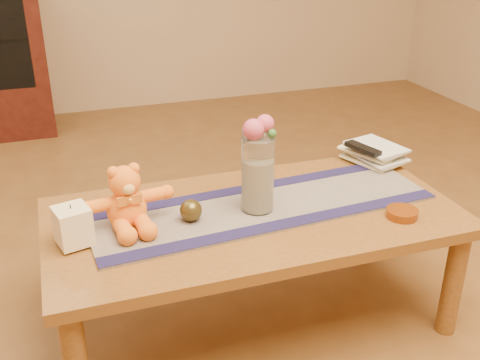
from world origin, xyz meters
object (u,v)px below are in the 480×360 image
object	(u,v)px
teddy_bear	(126,197)
amber_dish	(402,213)
tv_remote	(363,148)
book_bottom	(359,165)
pillar_candle	(73,226)
bronze_ball	(191,210)
glass_vase	(258,174)

from	to	relation	value
teddy_bear	amber_dish	world-z (taller)	teddy_bear
teddy_bear	tv_remote	bearing A→B (deg)	3.43
teddy_bear	tv_remote	xyz separation A→B (m)	(0.96, 0.17, -0.02)
book_bottom	amber_dish	size ratio (longest dim) A/B	2.10
pillar_candle	bronze_ball	size ratio (longest dim) A/B	1.62
pillar_candle	teddy_bear	bearing A→B (deg)	19.87
teddy_bear	glass_vase	xyz separation A→B (m)	(0.44, -0.03, 0.03)
teddy_bear	glass_vase	bearing A→B (deg)	-11.36
book_bottom	glass_vase	bearing A→B (deg)	-177.21
bronze_ball	book_bottom	bearing A→B (deg)	16.46
glass_vase	amber_dish	bearing A→B (deg)	-24.01
teddy_bear	bronze_ball	world-z (taller)	teddy_bear
tv_remote	bronze_ball	bearing A→B (deg)	178.84
pillar_candle	tv_remote	xyz separation A→B (m)	(1.13, 0.24, 0.02)
bronze_ball	amber_dish	world-z (taller)	bronze_ball
bronze_ball	book_bottom	world-z (taller)	bronze_ball
bronze_ball	teddy_bear	bearing A→B (deg)	168.70
book_bottom	tv_remote	size ratio (longest dim) A/B	1.39
tv_remote	amber_dish	distance (m)	0.42
tv_remote	amber_dish	world-z (taller)	tv_remote
bronze_ball	tv_remote	bearing A→B (deg)	15.73
glass_vase	tv_remote	distance (m)	0.57
glass_vase	amber_dish	xyz separation A→B (m)	(0.45, -0.20, -0.12)
pillar_candle	amber_dish	xyz separation A→B (m)	(1.06, -0.17, -0.05)
book_bottom	tv_remote	distance (m)	0.08
teddy_bear	pillar_candle	bearing A→B (deg)	-166.93
teddy_bear	glass_vase	world-z (taller)	glass_vase
pillar_candle	bronze_ball	xyz separation A→B (m)	(0.37, 0.02, -0.02)
teddy_bear	book_bottom	distance (m)	0.98
teddy_bear	glass_vase	size ratio (longest dim) A/B	1.14
book_bottom	tv_remote	xyz separation A→B (m)	(0.00, -0.01, 0.07)
tv_remote	amber_dish	bearing A→B (deg)	-117.63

